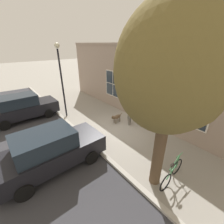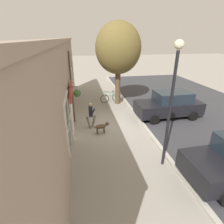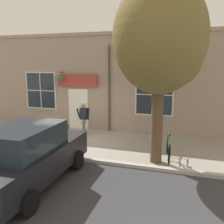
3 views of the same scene
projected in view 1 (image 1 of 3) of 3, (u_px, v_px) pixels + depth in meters
ground_plane at (117, 130)px, 9.26m from camera, size 90.00×90.00×0.00m
curb_and_road at (5, 178)px, 5.95m from camera, size 10.10×28.00×0.12m
storefront_facade at (145, 85)px, 9.56m from camera, size 0.95×18.00×4.93m
pedestrian_walking at (130, 111)px, 9.53m from camera, size 0.61×0.56×1.58m
dog_on_leash at (116, 117)px, 9.96m from camera, size 1.06×0.38×0.64m
street_tree_by_curb at (174, 75)px, 4.11m from camera, size 3.36×3.02×6.08m
leaning_bicycle at (172, 173)px, 5.70m from camera, size 1.73×0.21×1.00m
parked_car_nearest_curb at (23, 107)px, 10.25m from camera, size 4.34×2.01×1.75m
parked_car_mid_block at (50, 150)px, 6.15m from camera, size 4.34×2.01×1.75m
street_lamp at (61, 71)px, 9.75m from camera, size 0.32×0.32×4.92m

